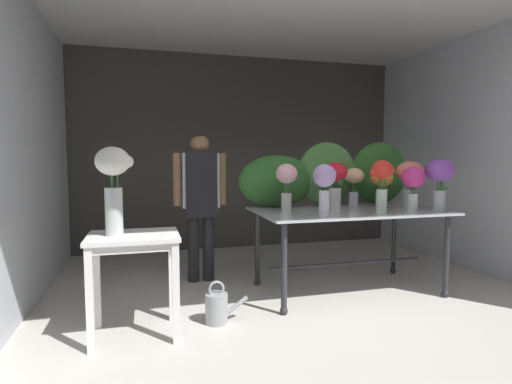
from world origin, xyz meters
name	(u,v)px	position (x,y,z in m)	size (l,w,h in m)	color
ground_plane	(283,284)	(0.00, 1.95, 0.00)	(8.60, 8.60, 0.00)	beige
wall_back	(240,153)	(0.00, 3.91, 1.39)	(4.82, 0.12, 2.77)	#4C4742
wall_left	(19,150)	(-2.41, 1.95, 1.39)	(0.12, 4.03, 2.77)	silver
wall_right	(479,152)	(2.41, 1.95, 1.39)	(0.12, 4.03, 2.77)	silver
ceiling_slab	(285,4)	(0.00, 1.95, 2.83)	(4.94, 4.03, 0.12)	silver
display_table_glass	(348,221)	(0.54, 1.60, 0.70)	(1.82, 1.04, 0.82)	silver
side_table_white	(134,250)	(-1.46, 1.09, 0.64)	(0.65, 0.52, 0.76)	white
florist	(200,192)	(-0.81, 2.31, 0.96)	(0.56, 0.24, 1.57)	#232328
foliage_backdrop	(325,176)	(0.47, 2.00, 1.12)	(1.93, 0.29, 0.68)	#2D6028
vase_lilac_tulips	(325,183)	(0.11, 1.22, 1.10)	(0.22, 0.19, 0.45)	silver
vase_scarlet_snapdragons	(382,180)	(0.71, 1.28, 1.12)	(0.23, 0.19, 0.49)	silver
vase_coral_stock	(410,177)	(1.23, 1.59, 1.12)	(0.28, 0.28, 0.47)	silver
vase_magenta_anemones	(413,182)	(1.04, 1.29, 1.09)	(0.22, 0.22, 0.43)	silver
vase_blush_ranunculus	(287,181)	(-0.09, 1.62, 1.10)	(0.20, 0.20, 0.45)	silver
vase_peach_lilies	(354,181)	(0.71, 1.81, 1.08)	(0.21, 0.21, 0.40)	silver
vase_crimson_carnations	(335,180)	(0.39, 1.58, 1.11)	(0.23, 0.23, 0.47)	silver
vase_sunset_roses	(382,183)	(0.96, 1.68, 1.06)	(0.23, 0.23, 0.40)	silver
vase_violet_peonies	(440,176)	(1.34, 1.29, 1.14)	(0.27, 0.27, 0.50)	silver
vase_white_roses_tall	(114,181)	(-1.59, 1.10, 1.15)	(0.26, 0.24, 0.64)	silver
watering_can	(217,307)	(-0.84, 1.15, 0.13)	(0.35, 0.18, 0.34)	#999EA3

